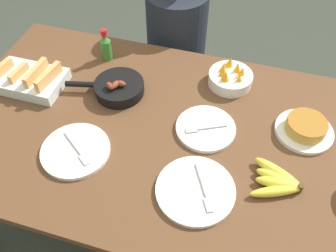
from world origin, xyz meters
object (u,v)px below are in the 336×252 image
object	(u,v)px
banana_bunch	(278,181)
frittata_plate_center	(305,128)
person_figure	(176,61)
skillet	(118,88)
empty_plate_far_right	(76,150)
fruit_bowl_mango	(230,77)
empty_plate_near_front	(206,128)
empty_plate_far_left	(195,190)
hot_sauce_bottle	(106,46)
melon_tray	(29,79)

from	to	relation	value
banana_bunch	frittata_plate_center	xyz separation A→B (m)	(0.07, 0.26, 0.01)
person_figure	skillet	bearing A→B (deg)	-100.00
empty_plate_far_right	person_figure	world-z (taller)	person_figure
fruit_bowl_mango	person_figure	size ratio (longest dim) A/B	0.17
fruit_bowl_mango	person_figure	bearing A→B (deg)	132.48
empty_plate_near_front	banana_bunch	bearing A→B (deg)	-30.19
person_figure	empty_plate_far_left	bearing A→B (deg)	-70.76
skillet	hot_sauce_bottle	distance (m)	0.24
empty_plate_far_right	fruit_bowl_mango	size ratio (longest dim) A/B	1.35
melon_tray	empty_plate_far_left	size ratio (longest dim) A/B	1.11
empty_plate_near_front	empty_plate_far_right	bearing A→B (deg)	-151.13
frittata_plate_center	empty_plate_near_front	size ratio (longest dim) A/B	0.95
empty_plate_far_left	fruit_bowl_mango	world-z (taller)	fruit_bowl_mango
banana_bunch	empty_plate_far_left	xyz separation A→B (m)	(-0.26, -0.11, -0.01)
melon_tray	empty_plate_far_right	distance (m)	0.44
skillet	hot_sauce_bottle	size ratio (longest dim) A/B	2.12
banana_bunch	frittata_plate_center	distance (m)	0.27
empty_plate_near_front	fruit_bowl_mango	xyz separation A→B (m)	(0.04, 0.28, 0.03)
fruit_bowl_mango	empty_plate_near_front	bearing A→B (deg)	-98.24
empty_plate_far_right	person_figure	distance (m)	0.94
frittata_plate_center	hot_sauce_bottle	bearing A→B (deg)	167.32
empty_plate_far_right	frittata_plate_center	bearing A→B (deg)	22.66
fruit_bowl_mango	hot_sauce_bottle	xyz separation A→B (m)	(-0.57, 0.01, 0.03)
empty_plate_far_right	hot_sauce_bottle	size ratio (longest dim) A/B	1.64
empty_plate_far_right	fruit_bowl_mango	distance (m)	0.70
empty_plate_near_front	hot_sauce_bottle	xyz separation A→B (m)	(-0.53, 0.29, 0.06)
skillet	hot_sauce_bottle	world-z (taller)	hot_sauce_bottle
empty_plate_far_right	empty_plate_far_left	bearing A→B (deg)	-4.45
melon_tray	skillet	size ratio (longest dim) A/B	0.91
melon_tray	person_figure	size ratio (longest dim) A/B	0.27
melon_tray	empty_plate_far_left	xyz separation A→B (m)	(0.80, -0.31, -0.02)
melon_tray	fruit_bowl_mango	xyz separation A→B (m)	(0.81, 0.25, 0.00)
empty_plate_far_left	hot_sauce_bottle	world-z (taller)	hot_sauce_bottle
banana_bunch	person_figure	bearing A→B (deg)	125.40
empty_plate_near_front	empty_plate_far_left	bearing A→B (deg)	-84.45
melon_tray	fruit_bowl_mango	distance (m)	0.85
empty_plate_far_right	person_figure	bearing A→B (deg)	81.50
hot_sauce_bottle	person_figure	xyz separation A→B (m)	(0.23, 0.36, -0.31)
hot_sauce_bottle	empty_plate_near_front	bearing A→B (deg)	-29.04
empty_plate_far_right	hot_sauce_bottle	distance (m)	0.54
banana_bunch	skillet	distance (m)	0.73
banana_bunch	empty_plate_near_front	distance (m)	0.33
banana_bunch	fruit_bowl_mango	bearing A→B (deg)	118.50
frittata_plate_center	person_figure	bearing A→B (deg)	139.55
banana_bunch	frittata_plate_center	world-z (taller)	frittata_plate_center
melon_tray	empty_plate_far_right	world-z (taller)	melon_tray
empty_plate_near_front	fruit_bowl_mango	size ratio (longest dim) A/B	1.23
banana_bunch	skillet	bearing A→B (deg)	158.94
frittata_plate_center	hot_sauce_bottle	distance (m)	0.91
fruit_bowl_mango	empty_plate_far_right	bearing A→B (deg)	-132.09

